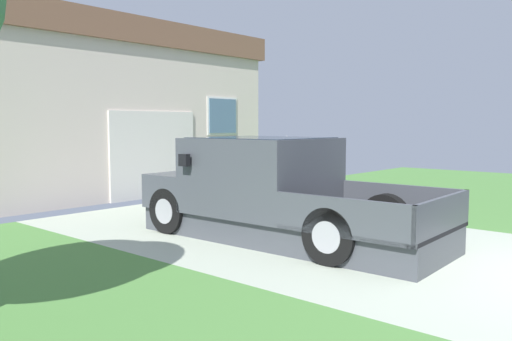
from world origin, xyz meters
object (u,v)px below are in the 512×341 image
Objects in this scene: person_with_hat at (287,173)px; house_with_garage at (83,110)px; wheeled_trash_bin at (259,175)px; handbag at (297,212)px; pickup_truck at (268,192)px.

house_with_garage is (-0.15, 7.44, 1.41)m from person_with_hat.
person_with_hat is at bearing -88.88° from house_with_garage.
house_with_garage is 5.70m from wheeled_trash_bin.
house_with_garage is at bearing 91.13° from handbag.
person_with_hat is at bearing 91.35° from handbag.
pickup_truck is at bearing -160.23° from handbag.
handbag is (1.65, 0.59, -0.64)m from pickup_truck.
person_with_hat is (1.64, 0.86, 0.14)m from pickup_truck.
wheeled_trash_bin is at bearing -66.64° from house_with_garage.
handbag is at bearing -126.30° from wheeled_trash_bin.
wheeled_trash_bin is (3.65, 3.32, -0.19)m from pickup_truck.
house_with_garage is at bearing -86.50° from person_with_hat.
handbag is 0.05× the size of house_with_garage.
person_with_hat is 3.19m from wheeled_trash_bin.
house_with_garage is (-0.15, 7.71, 2.18)m from handbag.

